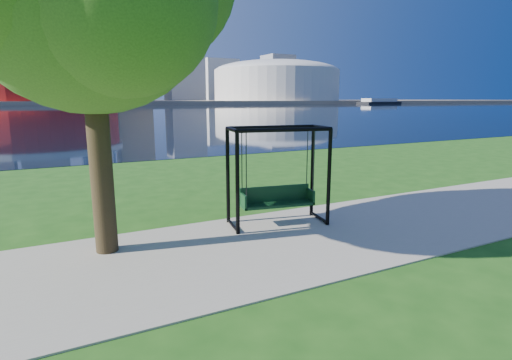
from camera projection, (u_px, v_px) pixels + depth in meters
ground at (267, 236)px, 8.69m from camera, size 900.00×900.00×0.00m
path at (279, 242)px, 8.25m from camera, size 120.00×4.00×0.03m
river at (69, 111)px, 97.76m from camera, size 900.00×180.00×0.02m
far_bank at (56, 102)px, 275.73m from camera, size 900.00×228.00×2.00m
stadium at (34, 77)px, 206.64m from camera, size 83.00×83.00×32.00m
arena at (276, 80)px, 270.78m from camera, size 84.00×84.00×26.56m
skyline at (44, 51)px, 278.58m from camera, size 392.00×66.00×96.50m
swing at (277, 178)px, 9.28m from camera, size 2.39×1.34×2.31m
barge at (380, 101)px, 244.09m from camera, size 34.63×15.27×3.35m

